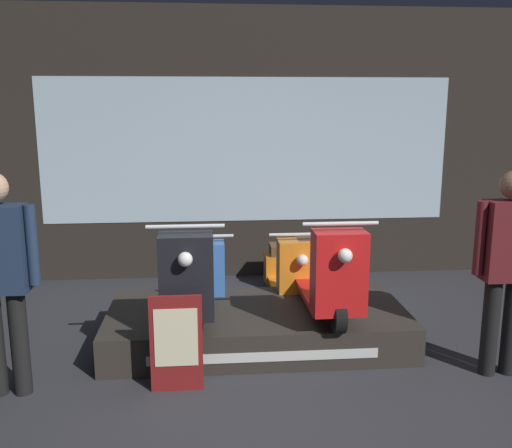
{
  "coord_description": "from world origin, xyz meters",
  "views": [
    {
      "loc": [
        -0.48,
        -3.44,
        2.1
      ],
      "look_at": [
        -0.02,
        1.83,
        0.98
      ],
      "focal_mm": 40.0,
      "sensor_mm": 36.0,
      "label": 1
    }
  ],
  "objects": [
    {
      "name": "scooter_backrow_0",
      "position": [
        -0.54,
        2.28,
        0.34
      ],
      "size": [
        0.59,
        1.53,
        0.9
      ],
      "color": "black",
      "rests_on": "ground_plane"
    },
    {
      "name": "person_right_browsing",
      "position": [
        1.79,
        0.56,
        0.93
      ],
      "size": [
        0.53,
        0.21,
        1.61
      ],
      "color": "black",
      "rests_on": "ground_plane"
    },
    {
      "name": "scooter_display_left",
      "position": [
        -0.65,
        1.25,
        0.66
      ],
      "size": [
        0.59,
        1.53,
        0.9
      ],
      "color": "black",
      "rests_on": "display_platform"
    },
    {
      "name": "display_platform",
      "position": [
        -0.06,
        1.31,
        0.16
      ],
      "size": [
        2.62,
        1.22,
        0.32
      ],
      "color": "#2D2823",
      "rests_on": "ground_plane"
    },
    {
      "name": "ground_plane",
      "position": [
        0.0,
        0.0,
        0.0
      ],
      "size": [
        30.0,
        30.0,
        0.0
      ],
      "primitive_type": "plane",
      "color": "#2D2D33"
    },
    {
      "name": "price_sign_board",
      "position": [
        -0.73,
        0.5,
        0.37
      ],
      "size": [
        0.39,
        0.04,
        0.74
      ],
      "color": "maroon",
      "rests_on": "ground_plane"
    },
    {
      "name": "scooter_backrow_1",
      "position": [
        0.39,
        2.28,
        0.34
      ],
      "size": [
        0.59,
        1.53,
        0.9
      ],
      "color": "black",
      "rests_on": "ground_plane"
    },
    {
      "name": "person_left_browsing",
      "position": [
        -1.95,
        0.56,
        0.95
      ],
      "size": [
        0.55,
        0.22,
        1.64
      ],
      "color": "black",
      "rests_on": "ground_plane"
    },
    {
      "name": "scooter_display_right",
      "position": [
        0.53,
        1.25,
        0.66
      ],
      "size": [
        0.59,
        1.53,
        0.9
      ],
      "color": "black",
      "rests_on": "display_platform"
    },
    {
      "name": "shop_wall_back",
      "position": [
        0.0,
        3.39,
        1.6
      ],
      "size": [
        8.8,
        0.09,
        3.2
      ],
      "color": "#28231E",
      "rests_on": "ground_plane"
    }
  ]
}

